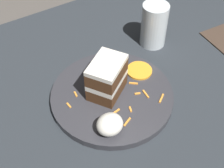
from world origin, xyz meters
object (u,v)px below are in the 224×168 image
at_px(cream_dollop, 110,124).
at_px(cake_slice, 107,78).
at_px(plate, 112,96).
at_px(orange_garnish, 139,70).
at_px(drinking_glass, 154,28).

bearing_deg(cream_dollop, cake_slice, -118.65).
bearing_deg(cream_dollop, plate, -124.69).
xyz_separation_m(cake_slice, orange_garnish, (-0.10, -0.01, -0.04)).
xyz_separation_m(plate, cake_slice, (0.01, -0.01, 0.05)).
xyz_separation_m(cake_slice, cream_dollop, (0.05, 0.10, -0.02)).
height_order(cream_dollop, orange_garnish, cream_dollop).
bearing_deg(drinking_glass, cream_dollop, 37.13).
bearing_deg(drinking_glass, orange_garnish, 39.21).
height_order(cake_slice, cream_dollop, cake_slice).
relative_size(cream_dollop, drinking_glass, 0.47).
bearing_deg(orange_garnish, drinking_glass, -140.79).
distance_m(plate, orange_garnish, 0.10).
distance_m(cream_dollop, orange_garnish, 0.20).
xyz_separation_m(cream_dollop, orange_garnish, (-0.16, -0.11, -0.02)).
relative_size(cake_slice, cream_dollop, 1.95).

